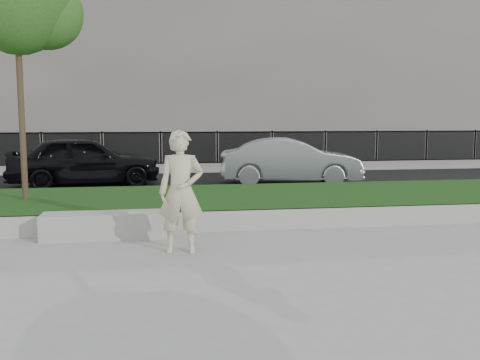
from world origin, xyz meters
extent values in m
plane|color=gray|center=(0.00, 0.00, 0.00)|extent=(90.00, 90.00, 0.00)
cube|color=black|center=(0.00, 3.00, 0.20)|extent=(34.00, 4.00, 0.40)
cube|color=gray|center=(0.00, 1.04, 0.20)|extent=(34.00, 0.08, 0.40)
cube|color=black|center=(0.00, 8.50, 0.02)|extent=(34.00, 7.00, 0.04)
cube|color=gray|center=(0.00, 13.00, 0.06)|extent=(34.00, 3.00, 0.12)
cube|color=slate|center=(0.00, 12.00, 0.24)|extent=(32.00, 0.30, 0.24)
cube|color=black|center=(0.00, 12.00, 0.87)|extent=(32.00, 0.04, 1.50)
cube|color=black|center=(0.00, 12.00, 1.57)|extent=(32.00, 0.05, 0.05)
cube|color=black|center=(0.00, 12.00, 0.37)|extent=(32.00, 0.05, 0.05)
cube|color=#68635B|center=(0.00, 20.00, 5.00)|extent=(34.00, 10.00, 10.00)
cube|color=gray|center=(-1.66, 0.80, 0.23)|extent=(2.28, 0.57, 0.47)
imported|color=beige|center=(-0.39, -0.40, 0.98)|extent=(0.75, 0.53, 1.96)
cube|color=beige|center=(-1.18, 0.62, 0.48)|extent=(0.22, 0.18, 0.02)
cylinder|color=#38281C|center=(-3.58, 3.12, 3.15)|extent=(0.13, 0.13, 5.50)
sphere|color=#264E1A|center=(-3.03, 3.34, 4.36)|extent=(1.54, 1.54, 1.54)
imported|color=black|center=(-2.97, 8.18, 0.82)|extent=(4.80, 2.49, 1.56)
imported|color=gray|center=(3.44, 7.60, 0.77)|extent=(4.61, 2.20, 1.46)
camera|label=1|loc=(-0.76, -8.86, 2.17)|focal=40.00mm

